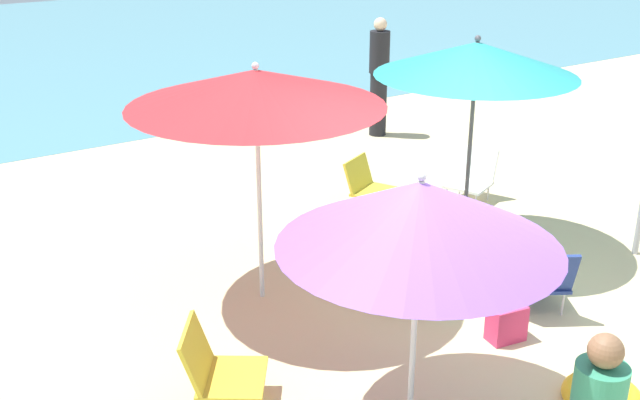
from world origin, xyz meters
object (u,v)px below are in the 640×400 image
Objects in this scene: umbrella_teal at (476,59)px; beach_chair_b at (417,269)px; umbrella_red at (256,88)px; beach_chair_e at (472,176)px; beach_chair_d at (369,184)px; beach_bag at (506,323)px; umbrella_purple at (420,215)px; beach_chair_a at (538,277)px; swim_ring at (602,396)px; beach_chair_c at (216,367)px; person_a at (379,77)px.

beach_chair_b is (-1.12, -0.60, -1.60)m from umbrella_teal.
beach_chair_e is at bearing 12.44° from umbrella_red.
umbrella_red is 3.08× the size of beach_chair_d.
umbrella_purple is at bearing -164.16° from beach_bag.
swim_ring is (-0.60, -1.16, -0.26)m from beach_chair_a.
beach_chair_c reaches higher than beach_chair_b.
beach_chair_a is at bearing -30.39° from beach_chair_d.
swim_ring is at bearing -92.59° from beach_bag.
beach_chair_c is at bearing -78.60° from beach_chair_d.
umbrella_teal reaches higher than swim_ring.
beach_bag is (-0.74, -2.85, -0.14)m from beach_chair_d.
beach_chair_b is at bearing 77.64° from beach_chair_a.
beach_chair_b is 0.96× the size of beach_chair_c.
beach_chair_d is 2.93m from person_a.
person_a reaches higher than beach_chair_c.
beach_bag is (-1.90, -2.40, -0.15)m from beach_chair_e.
beach_chair_c is 3.86m from beach_chair_d.
beach_chair_b is 1.07× the size of beach_chair_e.
beach_chair_d is at bearing 72.12° from beach_chair_c.
beach_chair_e is (3.19, 2.76, -1.22)m from umbrella_purple.
beach_chair_e is 1.20× the size of swim_ring.
beach_chair_b is (-0.74, 0.70, -0.01)m from beach_chair_a.
beach_bag is (-0.55, -0.19, -0.17)m from beach_chair_a.
beach_chair_a is (-0.37, -1.30, -1.59)m from umbrella_teal.
person_a reaches higher than beach_chair_a.
beach_chair_b is at bearing 12.79° from beach_chair_e.
beach_bag is at bearing 15.84° from umbrella_purple.
umbrella_teal reaches higher than beach_chair_a.
umbrella_purple is at bearing -140.01° from umbrella_teal.
person_a is (3.83, 3.37, -1.02)m from umbrella_red.
swim_ring is 1.84× the size of beach_bag.
umbrella_purple is 2.91m from umbrella_teal.
beach_chair_a is 0.61m from beach_bag.
umbrella_teal is (2.21, 1.86, 0.39)m from umbrella_purple.
beach_chair_d is at bearing -65.88° from beach_chair_b.
beach_chair_a is 1.02m from beach_chair_b.
swim_ring is at bearing -25.72° from umbrella_purple.
beach_chair_c is 4.63m from beach_chair_e.
beach_chair_b is 2.16m from beach_chair_d.
person_a is at bearing 77.65° from beach_chair_c.
beach_chair_b is 1.28× the size of swim_ring.
umbrella_purple is 2.26m from beach_chair_a.
beach_bag is (2.31, -0.48, -0.17)m from beach_chair_c.
umbrella_teal is 2.09m from beach_chair_e.
umbrella_purple reaches higher than swim_ring.
person_a is at bearing 54.71° from umbrella_purple.
beach_chair_b is at bearing 45.34° from beach_chair_c.
person_a is at bearing -73.72° from beach_chair_b.
beach_bag is (1.29, 0.36, -1.36)m from umbrella_purple.
umbrella_purple is 2.10m from umbrella_red.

